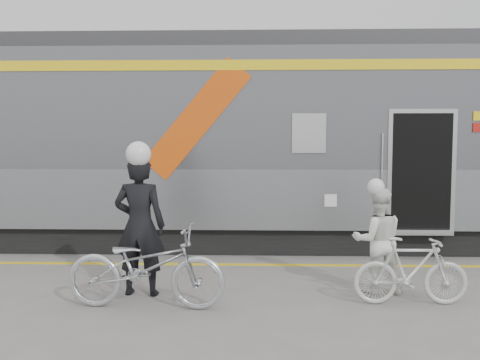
{
  "coord_description": "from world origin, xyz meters",
  "views": [
    {
      "loc": [
        -0.15,
        -6.38,
        2.14
      ],
      "look_at": [
        -0.39,
        1.6,
        1.5
      ],
      "focal_mm": 38.0,
      "sensor_mm": 36.0,
      "label": 1
    }
  ],
  "objects_px": {
    "bicycle_left": "(146,267)",
    "man": "(140,225)",
    "woman": "(378,240)",
    "bicycle_right": "(411,271)"
  },
  "relations": [
    {
      "from": "bicycle_left",
      "to": "woman",
      "type": "bearing_deg",
      "value": -73.02
    },
    {
      "from": "woman",
      "to": "bicycle_right",
      "type": "bearing_deg",
      "value": 118.34
    },
    {
      "from": "bicycle_right",
      "to": "man",
      "type": "bearing_deg",
      "value": 84.47
    },
    {
      "from": "bicycle_left",
      "to": "bicycle_right",
      "type": "bearing_deg",
      "value": -83.28
    },
    {
      "from": "man",
      "to": "bicycle_left",
      "type": "xyz_separation_m",
      "value": [
        0.2,
        -0.55,
        -0.43
      ]
    },
    {
      "from": "man",
      "to": "bicycle_left",
      "type": "relative_size",
      "value": 0.95
    },
    {
      "from": "woman",
      "to": "bicycle_right",
      "type": "distance_m",
      "value": 0.69
    },
    {
      "from": "bicycle_right",
      "to": "woman",
      "type": "bearing_deg",
      "value": 28.34
    },
    {
      "from": "bicycle_left",
      "to": "woman",
      "type": "relative_size",
      "value": 1.38
    },
    {
      "from": "bicycle_left",
      "to": "man",
      "type": "bearing_deg",
      "value": 23.02
    }
  ]
}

